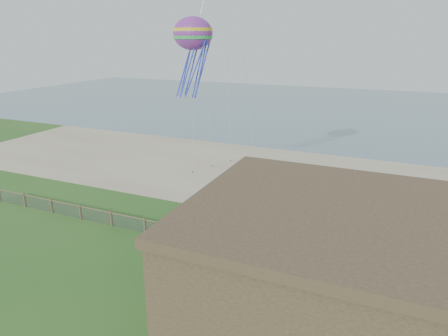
{
  "coord_description": "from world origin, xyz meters",
  "views": [
    {
      "loc": [
        12.7,
        -15.68,
        13.7
      ],
      "look_at": [
        2.4,
        8.0,
        5.15
      ],
      "focal_mm": 32.0,
      "sensor_mm": 36.0,
      "label": 1
    }
  ],
  "objects": [
    {
      "name": "octopus_kite",
      "position": [
        -4.17,
        16.35,
        12.02
      ],
      "size": [
        4.13,
        3.39,
        7.4
      ],
      "primitive_type": null,
      "rotation": [
        0.0,
        0.0,
        -0.26
      ],
      "color": "#EC254A"
    },
    {
      "name": "ocean",
      "position": [
        0.0,
        66.0,
        0.0
      ],
      "size": [
        160.0,
        68.0,
        0.02
      ],
      "primitive_type": "cube",
      "color": "slate",
      "rests_on": "ground"
    },
    {
      "name": "ground",
      "position": [
        0.0,
        0.0,
        0.0
      ],
      "size": [
        160.0,
        160.0,
        0.0
      ],
      "primitive_type": "plane",
      "color": "#255B1F",
      "rests_on": "ground"
    },
    {
      "name": "motel_deck",
      "position": [
        13.0,
        5.0,
        0.25
      ],
      "size": [
        15.0,
        2.0,
        0.5
      ],
      "primitive_type": "cube",
      "color": "brown",
      "rests_on": "ground"
    },
    {
      "name": "chainlink_fence",
      "position": [
        0.0,
        6.0,
        0.55
      ],
      "size": [
        36.2,
        0.2,
        1.25
      ],
      "primitive_type": null,
      "color": "brown",
      "rests_on": "ground"
    },
    {
      "name": "picnic_table",
      "position": [
        2.82,
        3.29,
        0.38
      ],
      "size": [
        2.11,
        1.79,
        0.77
      ],
      "primitive_type": null,
      "rotation": [
        0.0,
        0.0,
        0.26
      ],
      "color": "brown",
      "rests_on": "ground"
    },
    {
      "name": "sand_beach",
      "position": [
        0.0,
        22.0,
        0.0
      ],
      "size": [
        72.0,
        20.0,
        0.02
      ],
      "primitive_type": "cube",
      "color": "tan",
      "rests_on": "ground"
    },
    {
      "name": "motel",
      "position": [
        13.0,
        -1.0,
        3.5
      ],
      "size": [
        15.0,
        10.0,
        7.0
      ],
      "primitive_type": "cube",
      "color": "#483426",
      "rests_on": "ground"
    }
  ]
}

